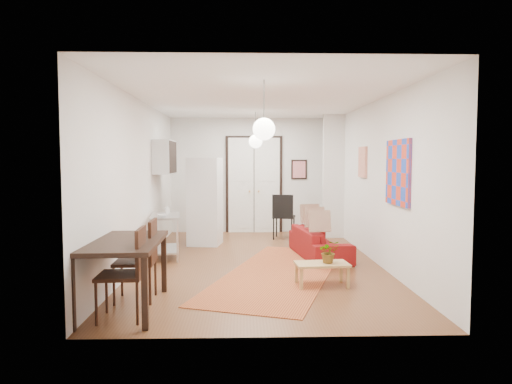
{
  "coord_description": "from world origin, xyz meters",
  "views": [
    {
      "loc": [
        -0.28,
        -8.11,
        1.84
      ],
      "look_at": [
        -0.04,
        0.28,
        1.25
      ],
      "focal_mm": 32.0,
      "sensor_mm": 36.0,
      "label": 1
    }
  ],
  "objects_px": {
    "coffee_table": "(322,266)",
    "dining_chair_far": "(123,264)",
    "sofa": "(319,243)",
    "dining_chair_near": "(137,252)",
    "kitchen_counter": "(165,231)",
    "black_side_chair": "(284,212)",
    "fridge": "(205,201)",
    "dining_table": "(123,248)"
  },
  "relations": [
    {
      "from": "coffee_table",
      "to": "dining_chair_near",
      "type": "xyz_separation_m",
      "value": [
        -2.56,
        -0.51,
        0.32
      ]
    },
    {
      "from": "dining_table",
      "to": "black_side_chair",
      "type": "xyz_separation_m",
      "value": [
        2.43,
        5.11,
        -0.15
      ]
    },
    {
      "from": "fridge",
      "to": "dining_chair_near",
      "type": "height_order",
      "value": "fridge"
    },
    {
      "from": "fridge",
      "to": "dining_table",
      "type": "bearing_deg",
      "value": -90.44
    },
    {
      "from": "kitchen_counter",
      "to": "black_side_chair",
      "type": "height_order",
      "value": "black_side_chair"
    },
    {
      "from": "kitchen_counter",
      "to": "dining_table",
      "type": "height_order",
      "value": "dining_table"
    },
    {
      "from": "kitchen_counter",
      "to": "black_side_chair",
      "type": "bearing_deg",
      "value": 32.83
    },
    {
      "from": "coffee_table",
      "to": "dining_chair_near",
      "type": "height_order",
      "value": "dining_chair_near"
    },
    {
      "from": "sofa",
      "to": "coffee_table",
      "type": "distance_m",
      "value": 2.02
    },
    {
      "from": "fridge",
      "to": "black_side_chair",
      "type": "relative_size",
      "value": 1.8
    },
    {
      "from": "dining_chair_far",
      "to": "dining_chair_near",
      "type": "bearing_deg",
      "value": 178.27
    },
    {
      "from": "dining_table",
      "to": "black_side_chair",
      "type": "distance_m",
      "value": 5.66
    },
    {
      "from": "coffee_table",
      "to": "dining_chair_near",
      "type": "distance_m",
      "value": 2.63
    },
    {
      "from": "kitchen_counter",
      "to": "dining_table",
      "type": "bearing_deg",
      "value": -98.0
    },
    {
      "from": "sofa",
      "to": "black_side_chair",
      "type": "height_order",
      "value": "black_side_chair"
    },
    {
      "from": "coffee_table",
      "to": "fridge",
      "type": "xyz_separation_m",
      "value": [
        -1.98,
        3.36,
        0.65
      ]
    },
    {
      "from": "kitchen_counter",
      "to": "dining_table",
      "type": "xyz_separation_m",
      "value": [
        -0.0,
        -3.01,
        0.26
      ]
    },
    {
      "from": "sofa",
      "to": "black_side_chair",
      "type": "xyz_separation_m",
      "value": [
        -0.49,
        2.15,
        0.35
      ]
    },
    {
      "from": "coffee_table",
      "to": "kitchen_counter",
      "type": "height_order",
      "value": "kitchen_counter"
    },
    {
      "from": "dining_table",
      "to": "black_side_chair",
      "type": "relative_size",
      "value": 1.5
    },
    {
      "from": "dining_table",
      "to": "dining_chair_far",
      "type": "relative_size",
      "value": 1.49
    },
    {
      "from": "sofa",
      "to": "dining_chair_far",
      "type": "height_order",
      "value": "dining_chair_far"
    },
    {
      "from": "coffee_table",
      "to": "dining_chair_far",
      "type": "distance_m",
      "value": 2.85
    },
    {
      "from": "dining_table",
      "to": "fridge",
      "type": "bearing_deg",
      "value": 81.56
    },
    {
      "from": "coffee_table",
      "to": "kitchen_counter",
      "type": "relative_size",
      "value": 0.72
    },
    {
      "from": "coffee_table",
      "to": "fridge",
      "type": "distance_m",
      "value": 3.95
    },
    {
      "from": "sofa",
      "to": "black_side_chair",
      "type": "distance_m",
      "value": 2.23
    },
    {
      "from": "sofa",
      "to": "dining_chair_near",
      "type": "relative_size",
      "value": 1.76
    },
    {
      "from": "kitchen_counter",
      "to": "fridge",
      "type": "height_order",
      "value": "fridge"
    },
    {
      "from": "sofa",
      "to": "coffee_table",
      "type": "relative_size",
      "value": 2.33
    },
    {
      "from": "black_side_chair",
      "to": "sofa",
      "type": "bearing_deg",
      "value": 116.22
    },
    {
      "from": "coffee_table",
      "to": "black_side_chair",
      "type": "relative_size",
      "value": 0.76
    },
    {
      "from": "dining_chair_far",
      "to": "black_side_chair",
      "type": "distance_m",
      "value": 5.85
    },
    {
      "from": "dining_table",
      "to": "dining_chair_near",
      "type": "distance_m",
      "value": 0.48
    },
    {
      "from": "dining_chair_near",
      "to": "kitchen_counter",
      "type": "bearing_deg",
      "value": 179.58
    },
    {
      "from": "sofa",
      "to": "dining_table",
      "type": "height_order",
      "value": "dining_table"
    },
    {
      "from": "coffee_table",
      "to": "dining_table",
      "type": "relative_size",
      "value": 0.51
    },
    {
      "from": "dining_table",
      "to": "dining_chair_far",
      "type": "xyz_separation_m",
      "value": [
        0.06,
        -0.24,
        -0.15
      ]
    },
    {
      "from": "sofa",
      "to": "dining_chair_near",
      "type": "height_order",
      "value": "dining_chair_near"
    },
    {
      "from": "coffee_table",
      "to": "fridge",
      "type": "height_order",
      "value": "fridge"
    },
    {
      "from": "coffee_table",
      "to": "dining_chair_far",
      "type": "relative_size",
      "value": 0.76
    },
    {
      "from": "kitchen_counter",
      "to": "dining_chair_far",
      "type": "height_order",
      "value": "dining_chair_far"
    }
  ]
}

